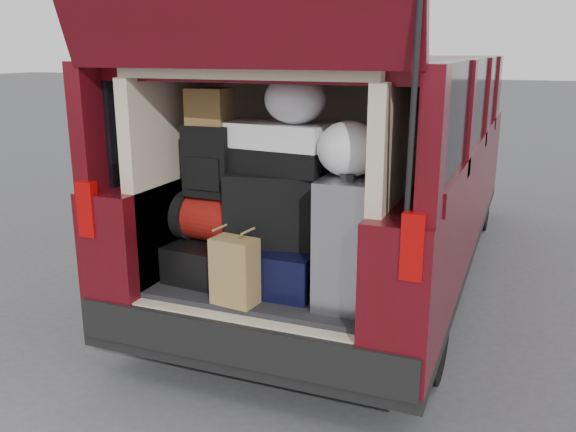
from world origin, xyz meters
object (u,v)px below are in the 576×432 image
at_px(backpack, 210,161).
at_px(black_hardshell, 214,258).
at_px(silver_roller, 350,240).
at_px(twotone_duffel, 278,147).
at_px(kraft_bag, 235,271).
at_px(red_duffel, 214,218).
at_px(navy_hardshell, 284,264).
at_px(black_soft_case, 279,208).

bearing_deg(backpack, black_hardshell, 120.52).
xyz_separation_m(silver_roller, twotone_duffel, (-0.46, 0.15, 0.44)).
distance_m(kraft_bag, backpack, 0.67).
relative_size(black_hardshell, red_duffel, 1.25).
bearing_deg(twotone_duffel, red_duffel, -163.19).
xyz_separation_m(black_hardshell, red_duffel, (0.01, -0.00, 0.24)).
bearing_deg(navy_hardshell, black_soft_case, 158.19).
relative_size(black_hardshell, kraft_bag, 1.49).
distance_m(navy_hardshell, backpack, 0.72).
bearing_deg(navy_hardshell, red_duffel, -177.85).
bearing_deg(black_hardshell, navy_hardshell, 6.84).
height_order(black_hardshell, kraft_bag, kraft_bag).
xyz_separation_m(red_duffel, black_soft_case, (0.39, 0.03, 0.09)).
bearing_deg(red_duffel, navy_hardshell, 8.50).
distance_m(black_hardshell, backpack, 0.58).
distance_m(black_hardshell, kraft_bag, 0.46).
bearing_deg(navy_hardshell, silver_roller, -12.46).
xyz_separation_m(navy_hardshell, backpack, (-0.44, -0.03, 0.56)).
distance_m(black_hardshell, red_duffel, 0.24).
distance_m(silver_roller, backpack, 0.92).
height_order(black_hardshell, backpack, backpack).
bearing_deg(red_duffel, black_soft_case, 11.03).
bearing_deg(backpack, silver_roller, -2.23).
height_order(silver_roller, twotone_duffel, twotone_duffel).
xyz_separation_m(red_duffel, twotone_duffel, (0.37, 0.07, 0.42)).
xyz_separation_m(navy_hardshell, black_soft_case, (-0.04, 0.02, 0.32)).
bearing_deg(black_hardshell, backpack, -56.59).
height_order(black_hardshell, navy_hardshell, navy_hardshell).
height_order(navy_hardshell, red_duffel, red_duffel).
distance_m(red_duffel, twotone_duffel, 0.57).
bearing_deg(red_duffel, twotone_duffel, 16.78).
relative_size(kraft_bag, red_duffel, 0.84).
height_order(black_soft_case, backpack, backpack).
relative_size(silver_roller, backpack, 1.68).
bearing_deg(twotone_duffel, kraft_bag, -94.19).
xyz_separation_m(red_duffel, backpack, (-0.01, -0.01, 0.34)).
xyz_separation_m(kraft_bag, backpack, (-0.30, 0.32, 0.51)).
relative_size(navy_hardshell, twotone_duffel, 0.93).
relative_size(black_hardshell, silver_roller, 0.79).
bearing_deg(black_hardshell, black_soft_case, 9.28).
bearing_deg(navy_hardshell, backpack, -176.16).
height_order(navy_hardshell, silver_roller, silver_roller).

